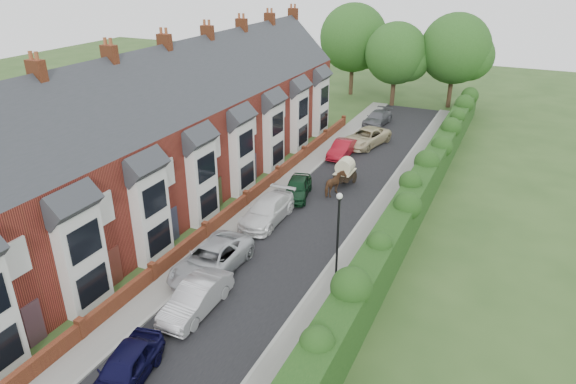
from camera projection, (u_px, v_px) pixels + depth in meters
The scene contains 23 objects.
ground at pixel (242, 307), 25.08m from camera, with size 140.00×140.00×0.00m, color #2D4C1E.
road at pixel (317, 213), 34.32m from camera, with size 6.00×58.00×0.02m, color black.
pavement_hedge_side at pixel (377, 224), 32.73m from camera, with size 2.20×58.00×0.12m, color gray.
pavement_house_side at pixel (266, 202), 35.78m from camera, with size 1.70×58.00×0.12m, color gray.
kerb_hedge_side at pixel (361, 221), 33.13m from camera, with size 0.18×58.00×0.13m, color #999994.
kerb_house_side at pixel (276, 204), 35.47m from camera, with size 0.18×58.00×0.13m, color #999994.
hedge at pixel (407, 208), 31.39m from camera, with size 2.10×58.00×2.85m.
terrace_row at pixel (175, 133), 35.61m from camera, with size 9.05×40.50×11.50m.
garden_wall_row at pixel (246, 199), 35.18m from camera, with size 0.35×40.35×1.10m.
lamppost at pixel (338, 227), 25.69m from camera, with size 0.32×0.32×5.16m.
tree_far_left at pixel (399, 55), 56.70m from camera, with size 7.14×6.80×9.29m.
tree_far_right at pixel (459, 51), 55.77m from camera, with size 7.98×7.60×10.31m.
tree_far_back at pixel (357, 40), 61.08m from camera, with size 8.40×8.00×10.82m.
car_navy at pixel (125, 369), 20.36m from camera, with size 1.73×4.31×1.47m, color black.
car_silver_a at pixel (196, 298), 24.55m from camera, with size 1.59×4.55×1.50m, color #ABAAAF.
car_silver_b at pixel (211, 260), 27.57m from camera, with size 2.61×5.66×1.57m, color #B6B9BE.
car_white at pixel (267, 210), 32.98m from camera, with size 2.14×5.26×1.53m, color white.
car_green at pixel (297, 188), 36.34m from camera, with size 1.69×4.20×1.43m, color black.
car_red at pixel (342, 149), 43.73m from camera, with size 1.47×4.22×1.39m, color maroon.
car_beige at pixel (366, 137), 46.28m from camera, with size 2.54×5.51×1.53m, color #C8B990.
car_grey at pixel (378, 118), 52.05m from camera, with size 1.94×4.77×1.39m, color #55575D.
horse at pixel (335, 184), 36.56m from camera, with size 0.90×1.99×1.68m, color brown.
horse_cart at pixel (345, 170), 38.18m from camera, with size 1.30×2.88×2.07m.
Camera 1 is at (10.70, -17.54, 15.62)m, focal length 32.00 mm.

